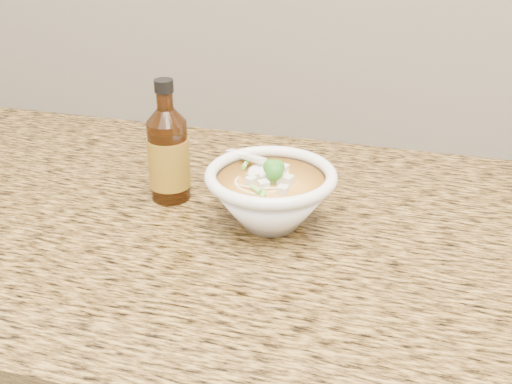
# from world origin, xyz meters

# --- Properties ---
(counter_slab) EXTENTS (4.00, 0.68, 0.04)m
(counter_slab) POSITION_xyz_m (0.00, 1.68, 0.88)
(counter_slab) COLOR olive
(counter_slab) RESTS_ON cabinet
(soup_bowl) EXTENTS (0.17, 0.17, 0.10)m
(soup_bowl) POSITION_xyz_m (-0.19, 1.68, 0.94)
(soup_bowl) COLOR white
(soup_bowl) RESTS_ON counter_slab
(hot_sauce_bottle) EXTENTS (0.07, 0.07, 0.18)m
(hot_sauce_bottle) POSITION_xyz_m (-0.35, 1.71, 0.97)
(hot_sauce_bottle) COLOR #3C1B08
(hot_sauce_bottle) RESTS_ON counter_slab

